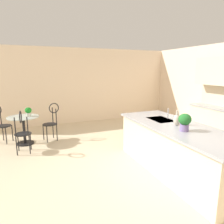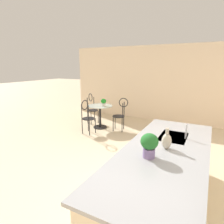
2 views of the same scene
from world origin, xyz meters
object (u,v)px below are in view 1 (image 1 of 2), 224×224
(bistro_table, at_px, (24,128))
(potted_plant_counter_near, at_px, (185,121))
(potted_plant_on_table, at_px, (28,111))
(vase_on_counter, at_px, (177,119))
(chair_toward_desk, at_px, (22,130))
(chair_by_island, at_px, (1,122))
(chair_near_window, at_px, (51,120))

(bistro_table, bearing_deg, potted_plant_counter_near, 39.84)
(potted_plant_on_table, height_order, vase_on_counter, vase_on_counter)
(potted_plant_counter_near, bearing_deg, chair_toward_desk, -132.70)
(chair_by_island, xyz_separation_m, vase_on_counter, (3.08, 3.25, 0.46))
(bistro_table, height_order, vase_on_counter, vase_on_counter)
(chair_by_island, relative_size, potted_plant_on_table, 4.39)
(bistro_table, bearing_deg, vase_on_counter, 44.71)
(bistro_table, relative_size, potted_plant_on_table, 3.37)
(chair_toward_desk, bearing_deg, chair_near_window, 134.87)
(chair_by_island, xyz_separation_m, potted_plant_counter_near, (3.43, 3.12, 0.52))
(chair_by_island, height_order, potted_plant_on_table, chair_by_island)
(chair_by_island, bearing_deg, chair_near_window, 76.04)
(chair_by_island, xyz_separation_m, chair_toward_desk, (1.05, 0.53, 0.00))
(vase_on_counter, bearing_deg, potted_plant_counter_near, -20.54)
(bistro_table, distance_m, potted_plant_on_table, 0.45)
(chair_by_island, relative_size, potted_plant_counter_near, 3.45)
(potted_plant_counter_near, height_order, vase_on_counter, potted_plant_counter_near)
(chair_by_island, bearing_deg, potted_plant_counter_near, 42.26)
(bistro_table, relative_size, potted_plant_counter_near, 2.65)
(chair_near_window, xyz_separation_m, vase_on_counter, (2.77, 1.98, 0.46))
(chair_by_island, distance_m, potted_plant_on_table, 0.84)
(potted_plant_counter_near, bearing_deg, bistro_table, -140.16)
(chair_near_window, height_order, chair_by_island, same)
(chair_near_window, bearing_deg, chair_toward_desk, -45.13)
(chair_near_window, distance_m, chair_toward_desk, 1.04)
(chair_toward_desk, distance_m, potted_plant_counter_near, 3.56)
(chair_by_island, relative_size, chair_toward_desk, 1.00)
(bistro_table, distance_m, chair_toward_desk, 0.70)
(chair_near_window, distance_m, vase_on_counter, 3.44)
(bistro_table, bearing_deg, chair_near_window, 93.65)
(bistro_table, bearing_deg, chair_by_island, -122.99)
(chair_near_window, bearing_deg, potted_plant_on_table, -84.93)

